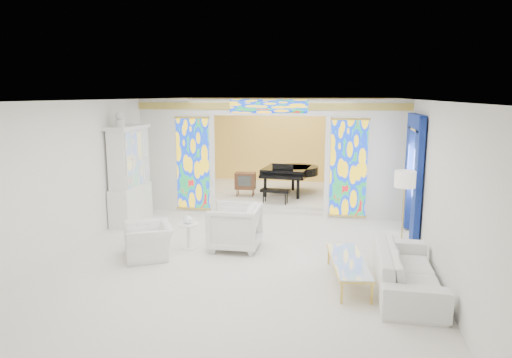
% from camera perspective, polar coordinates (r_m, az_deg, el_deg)
% --- Properties ---
extents(floor, '(12.00, 12.00, 0.00)m').
position_cam_1_polar(floor, '(10.24, -0.22, -7.18)').
color(floor, white).
rests_on(floor, ground).
extents(ceiling, '(7.00, 12.00, 0.02)m').
position_cam_1_polar(ceiling, '(9.76, -0.24, 9.86)').
color(ceiling, white).
rests_on(ceiling, wall_back).
extents(wall_back, '(7.00, 0.02, 3.00)m').
position_cam_1_polar(wall_back, '(15.77, 3.99, 4.61)').
color(wall_back, white).
rests_on(wall_back, floor).
extents(wall_front, '(7.00, 0.02, 3.00)m').
position_cam_1_polar(wall_front, '(4.35, -15.98, -11.64)').
color(wall_front, white).
rests_on(wall_front, floor).
extents(wall_left, '(0.02, 12.00, 3.00)m').
position_cam_1_polar(wall_left, '(11.10, -18.26, 1.63)').
color(wall_left, white).
rests_on(wall_left, floor).
extents(wall_right, '(0.02, 12.00, 3.00)m').
position_cam_1_polar(wall_right, '(9.84, 20.19, 0.44)').
color(wall_right, white).
rests_on(wall_right, floor).
extents(partition_wall, '(7.00, 0.22, 3.00)m').
position_cam_1_polar(partition_wall, '(11.81, 1.64, 3.41)').
color(partition_wall, white).
rests_on(partition_wall, floor).
extents(stained_glass_left, '(0.90, 0.04, 2.40)m').
position_cam_1_polar(stained_glass_left, '(12.25, -7.87, 1.90)').
color(stained_glass_left, gold).
rests_on(stained_glass_left, partition_wall).
extents(stained_glass_right, '(0.90, 0.04, 2.40)m').
position_cam_1_polar(stained_glass_right, '(11.61, 11.48, 1.32)').
color(stained_glass_right, gold).
rests_on(stained_glass_right, partition_wall).
extents(stained_glass_transom, '(2.00, 0.04, 0.34)m').
position_cam_1_polar(stained_glass_transom, '(11.62, 1.58, 9.07)').
color(stained_glass_transom, gold).
rests_on(stained_glass_transom, partition_wall).
extents(alcove_platform, '(6.80, 3.80, 0.18)m').
position_cam_1_polar(alcove_platform, '(14.13, 2.98, -1.86)').
color(alcove_platform, white).
rests_on(alcove_platform, floor).
extents(gold_curtain_back, '(6.70, 0.10, 2.90)m').
position_cam_1_polar(gold_curtain_back, '(15.65, 3.93, 4.57)').
color(gold_curtain_back, '#F4BD54').
rests_on(gold_curtain_back, wall_back).
extents(chandelier, '(0.48, 0.48, 0.30)m').
position_cam_1_polar(chandelier, '(13.69, 3.86, 8.13)').
color(chandelier, gold).
rests_on(chandelier, ceiling).
extents(blue_drapes, '(0.14, 1.85, 2.65)m').
position_cam_1_polar(blue_drapes, '(10.50, 19.08, 1.53)').
color(blue_drapes, navy).
rests_on(blue_drapes, wall_right).
extents(china_cabinet, '(0.56, 1.46, 2.72)m').
position_cam_1_polar(china_cabinet, '(11.54, -15.51, 0.43)').
color(china_cabinet, white).
rests_on(china_cabinet, floor).
extents(armchair_left, '(1.23, 1.28, 0.64)m').
position_cam_1_polar(armchair_left, '(9.15, -13.30, -7.54)').
color(armchair_left, white).
rests_on(armchair_left, floor).
extents(armchair_right, '(1.02, 1.00, 0.92)m').
position_cam_1_polar(armchair_right, '(9.34, -2.66, -6.00)').
color(armchair_right, white).
rests_on(armchair_right, floor).
extents(sofa, '(0.94, 2.39, 0.70)m').
position_cam_1_polar(sofa, '(7.84, 18.31, -10.67)').
color(sofa, white).
rests_on(sofa, floor).
extents(side_table, '(0.55, 0.55, 0.53)m').
position_cam_1_polar(side_table, '(9.45, -8.45, -6.60)').
color(side_table, white).
rests_on(side_table, floor).
extents(vase, '(0.25, 0.25, 0.21)m').
position_cam_1_polar(vase, '(9.37, -8.50, -4.89)').
color(vase, white).
rests_on(vase, side_table).
extents(coffee_table, '(0.80, 1.82, 0.39)m').
position_cam_1_polar(coffee_table, '(7.89, 11.47, -10.11)').
color(coffee_table, white).
rests_on(coffee_table, floor).
extents(floor_lamp, '(0.53, 0.53, 1.65)m').
position_cam_1_polar(floor_lamp, '(9.36, 18.11, -0.50)').
color(floor_lamp, gold).
rests_on(floor_lamp, floor).
extents(grand_piano, '(1.70, 2.49, 0.98)m').
position_cam_1_polar(grand_piano, '(13.70, 4.39, 0.92)').
color(grand_piano, black).
rests_on(grand_piano, alcove_platform).
extents(tv_console, '(0.62, 0.45, 0.69)m').
position_cam_1_polar(tv_console, '(13.35, -1.34, -0.23)').
color(tv_console, brown).
rests_on(tv_console, alcove_platform).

